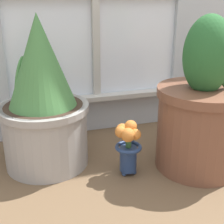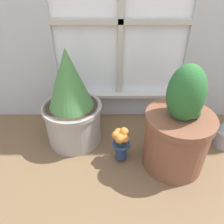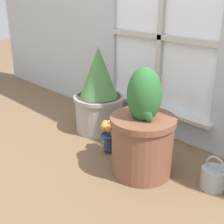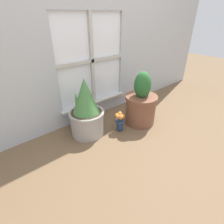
{
  "view_description": "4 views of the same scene",
  "coord_description": "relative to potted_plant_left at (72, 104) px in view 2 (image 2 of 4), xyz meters",
  "views": [
    {
      "loc": [
        -0.4,
        -0.88,
        0.7
      ],
      "look_at": [
        -0.05,
        0.25,
        0.26
      ],
      "focal_mm": 50.0,
      "sensor_mm": 36.0,
      "label": 1
    },
    {
      "loc": [
        -0.06,
        -0.77,
        1.02
      ],
      "look_at": [
        -0.06,
        0.27,
        0.29
      ],
      "focal_mm": 35.0,
      "sensor_mm": 36.0,
      "label": 2
    },
    {
      "loc": [
        1.33,
        -1.09,
        1.03
      ],
      "look_at": [
        -0.03,
        0.24,
        0.26
      ],
      "focal_mm": 50.0,
      "sensor_mm": 36.0,
      "label": 3
    },
    {
      "loc": [
        -1.14,
        -1.03,
        1.17
      ],
      "look_at": [
        -0.05,
        0.26,
        0.22
      ],
      "focal_mm": 28.0,
      "sensor_mm": 36.0,
      "label": 4
    }
  ],
  "objects": [
    {
      "name": "ground_plane",
      "position": [
        0.31,
        -0.37,
        -0.28
      ],
      "size": [
        10.0,
        10.0,
        0.0
      ],
      "primitive_type": "plane",
      "color": "brown"
    },
    {
      "name": "potted_plant_left",
      "position": [
        0.0,
        0.0,
        0.0
      ],
      "size": [
        0.38,
        0.38,
        0.64
      ],
      "color": "#9E9993",
      "rests_on": "ground_plane"
    },
    {
      "name": "potted_plant_right",
      "position": [
        0.62,
        -0.22,
        -0.03
      ],
      "size": [
        0.37,
        0.37,
        0.64
      ],
      "color": "brown",
      "rests_on": "ground_plane"
    },
    {
      "name": "flower_vase",
      "position": [
        0.31,
        -0.19,
        -0.14
      ],
      "size": [
        0.11,
        0.11,
        0.23
      ],
      "color": "navy",
      "rests_on": "ground_plane"
    }
  ]
}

